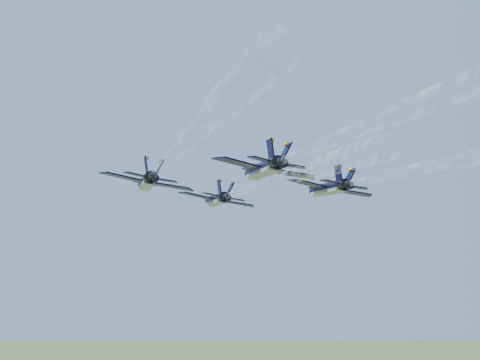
% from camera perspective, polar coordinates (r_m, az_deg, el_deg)
% --- Properties ---
extents(jet_lead, '(11.20, 15.37, 3.70)m').
position_cam_1_polar(jet_lead, '(102.27, -2.05, -1.69)').
color(jet_lead, black).
extents(jet_left, '(11.20, 15.37, 3.70)m').
position_cam_1_polar(jet_left, '(85.47, -7.97, -0.17)').
color(jet_left, black).
extents(jet_right, '(11.20, 15.37, 3.70)m').
position_cam_1_polar(jet_right, '(91.11, 7.50, -0.73)').
color(jet_right, black).
extents(jet_slot, '(11.20, 15.37, 3.70)m').
position_cam_1_polar(jet_slot, '(75.18, 1.95, 0.94)').
color(jet_slot, black).
extents(smoke_trail_lead, '(22.76, 50.79, 2.20)m').
position_cam_1_polar(smoke_trail_lead, '(61.85, 5.37, 3.17)').
color(smoke_trail_lead, white).
extents(smoke_trail_left, '(22.76, 50.79, 2.20)m').
position_cam_1_polar(smoke_trail_left, '(44.47, -3.13, 7.98)').
color(smoke_trail_left, white).
extents(smoke_trail_slot, '(22.76, 50.79, 2.20)m').
position_cam_1_polar(smoke_trail_slot, '(37.27, 19.20, 11.88)').
color(smoke_trail_slot, white).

